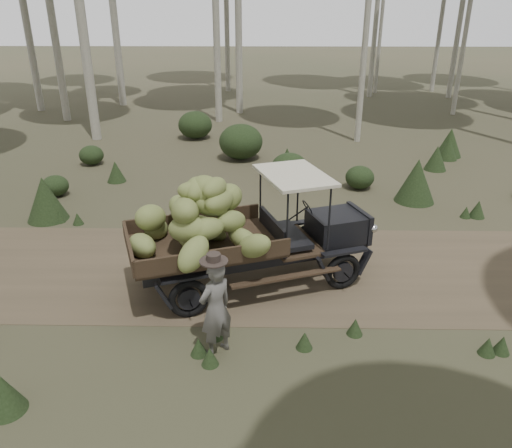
# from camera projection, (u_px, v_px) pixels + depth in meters

# --- Properties ---
(ground) EXTENTS (120.00, 120.00, 0.00)m
(ground) POSITION_uv_depth(u_px,v_px,m) (293.00, 270.00, 10.23)
(ground) COLOR #473D2B
(ground) RESTS_ON ground
(dirt_track) EXTENTS (70.00, 4.00, 0.01)m
(dirt_track) POSITION_uv_depth(u_px,v_px,m) (293.00, 270.00, 10.23)
(dirt_track) COLOR brown
(dirt_track) RESTS_ON ground
(banana_truck) EXTENTS (4.89, 3.19, 2.32)m
(banana_truck) POSITION_uv_depth(u_px,v_px,m) (225.00, 225.00, 9.02)
(banana_truck) COLOR black
(banana_truck) RESTS_ON ground
(farmer) EXTENTS (0.68, 0.67, 1.73)m
(farmer) POSITION_uv_depth(u_px,v_px,m) (216.00, 308.00, 7.50)
(farmer) COLOR #575550
(farmer) RESTS_ON ground
(undergrowth) EXTENTS (23.56, 23.02, 1.30)m
(undergrowth) POSITION_uv_depth(u_px,v_px,m) (286.00, 246.00, 10.06)
(undergrowth) COLOR #233319
(undergrowth) RESTS_ON ground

